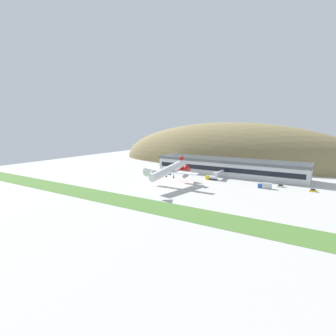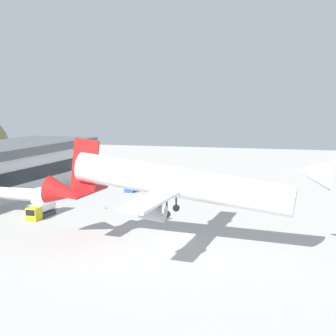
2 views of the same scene
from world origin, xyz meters
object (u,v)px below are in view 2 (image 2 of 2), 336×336
object	(u,v)px
service_car_2	(142,175)
box_truck	(41,210)
fuel_truck	(133,184)
cargo_airplane	(176,184)
traffic_cone_0	(106,207)
service_car_3	(115,183)
jetway_0	(20,194)

from	to	relation	value
service_car_2	box_truck	distance (m)	61.68
fuel_truck	box_truck	xyz separation A→B (m)	(-36.78, 5.88, -0.12)
cargo_airplane	traffic_cone_0	distance (m)	36.79
cargo_airplane	service_car_3	bearing A→B (deg)	30.22
fuel_truck	traffic_cone_0	bearing A→B (deg)	-173.41
jetway_0	cargo_airplane	world-z (taller)	cargo_airplane
jetway_0	service_car_2	xyz separation A→B (m)	(59.13, -6.01, -3.32)
jetway_0	fuel_truck	distance (m)	36.44
cargo_airplane	service_car_3	distance (m)	68.69
fuel_truck	traffic_cone_0	size ratio (longest dim) A/B	13.70
jetway_0	traffic_cone_0	size ratio (longest dim) A/B	25.11
jetway_0	service_car_2	bearing A→B (deg)	-5.80
service_car_2	service_car_3	size ratio (longest dim) A/B	0.93
traffic_cone_0	fuel_truck	bearing A→B (deg)	6.59
cargo_airplane	service_car_2	size ratio (longest dim) A/B	11.08
cargo_airplane	traffic_cone_0	size ratio (longest dim) A/B	80.30
cargo_airplane	box_truck	xyz separation A→B (m)	(14.52, 32.07, -8.81)
cargo_airplane	service_car_2	distance (m)	83.36
fuel_truck	traffic_cone_0	world-z (taller)	fuel_truck
fuel_truck	jetway_0	bearing A→B (deg)	160.33
jetway_0	box_truck	bearing A→B (deg)	-111.76
service_car_2	fuel_truck	world-z (taller)	fuel_truck
cargo_airplane	box_truck	size ratio (longest dim) A/B	5.48
jetway_0	service_car_2	size ratio (longest dim) A/B	3.46
service_car_3	fuel_truck	xyz separation A→B (m)	(-7.48, -8.04, 0.93)
jetway_0	cargo_airplane	distance (m)	42.51
jetway_0	traffic_cone_0	bearing A→B (deg)	-57.61
cargo_airplane	fuel_truck	distance (m)	58.25
service_car_2	service_car_3	world-z (taller)	service_car_2
service_car_2	service_car_3	bearing A→B (deg)	174.07
jetway_0	traffic_cone_0	distance (m)	18.25
jetway_0	service_car_3	distance (m)	42.06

